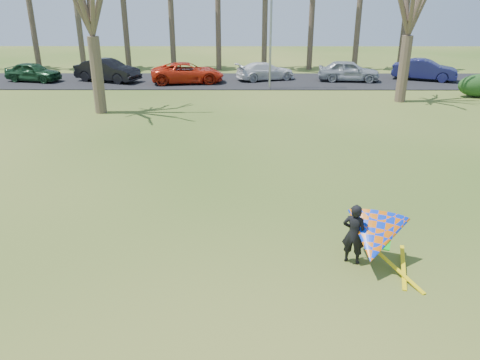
{
  "coord_description": "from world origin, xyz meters",
  "views": [
    {
      "loc": [
        0.06,
        -11.22,
        6.45
      ],
      "look_at": [
        0.0,
        2.0,
        1.1
      ],
      "focal_mm": 35.0,
      "sensor_mm": 36.0,
      "label": 1
    }
  ],
  "objects_px": {
    "car_1": "(107,70)",
    "car_2": "(188,73)",
    "streetlight": "(273,23)",
    "kite_flyer": "(373,237)",
    "car_5": "(425,70)",
    "car_3": "(266,71)",
    "car_4": "(349,71)",
    "car_0": "(33,72)"
  },
  "relations": [
    {
      "from": "car_2",
      "to": "car_5",
      "type": "relative_size",
      "value": 1.13
    },
    {
      "from": "car_4",
      "to": "car_0",
      "type": "bearing_deg",
      "value": 96.97
    },
    {
      "from": "car_1",
      "to": "car_2",
      "type": "distance_m",
      "value": 6.17
    },
    {
      "from": "car_1",
      "to": "car_4",
      "type": "xyz_separation_m",
      "value": [
        18.32,
        0.2,
        -0.04
      ]
    },
    {
      "from": "car_4",
      "to": "car_5",
      "type": "height_order",
      "value": "car_5"
    },
    {
      "from": "car_0",
      "to": "kite_flyer",
      "type": "distance_m",
      "value": 32.07
    },
    {
      "from": "car_0",
      "to": "car_3",
      "type": "relative_size",
      "value": 0.92
    },
    {
      "from": "car_1",
      "to": "car_2",
      "type": "xyz_separation_m",
      "value": [
        6.14,
        -0.61,
        -0.08
      ]
    },
    {
      "from": "car_5",
      "to": "streetlight",
      "type": "bearing_deg",
      "value": 129.41
    },
    {
      "from": "car_2",
      "to": "car_5",
      "type": "distance_m",
      "value": 18.2
    },
    {
      "from": "streetlight",
      "to": "car_4",
      "type": "distance_m",
      "value": 7.59
    },
    {
      "from": "car_5",
      "to": "kite_flyer",
      "type": "xyz_separation_m",
      "value": [
        -10.86,
        -26.48,
        0.0
      ]
    },
    {
      "from": "car_3",
      "to": "car_4",
      "type": "xyz_separation_m",
      "value": [
        6.3,
        -0.53,
        0.12
      ]
    },
    {
      "from": "car_1",
      "to": "car_4",
      "type": "bearing_deg",
      "value": -68.4
    },
    {
      "from": "car_2",
      "to": "kite_flyer",
      "type": "relative_size",
      "value": 2.25
    },
    {
      "from": "car_4",
      "to": "car_5",
      "type": "bearing_deg",
      "value": -78.76
    },
    {
      "from": "car_1",
      "to": "car_4",
      "type": "distance_m",
      "value": 18.32
    },
    {
      "from": "car_0",
      "to": "car_3",
      "type": "bearing_deg",
      "value": -74.37
    },
    {
      "from": "streetlight",
      "to": "kite_flyer",
      "type": "height_order",
      "value": "streetlight"
    },
    {
      "from": "car_1",
      "to": "car_3",
      "type": "bearing_deg",
      "value": -65.55
    },
    {
      "from": "car_3",
      "to": "kite_flyer",
      "type": "distance_m",
      "value": 26.54
    },
    {
      "from": "streetlight",
      "to": "car_0",
      "type": "xyz_separation_m",
      "value": [
        -17.98,
        2.66,
        -3.69
      ]
    },
    {
      "from": "streetlight",
      "to": "car_5",
      "type": "xyz_separation_m",
      "value": [
        11.98,
        3.38,
        -3.62
      ]
    },
    {
      "from": "streetlight",
      "to": "car_2",
      "type": "distance_m",
      "value": 7.47
    },
    {
      "from": "car_2",
      "to": "car_0",
      "type": "bearing_deg",
      "value": 79.49
    },
    {
      "from": "streetlight",
      "to": "car_4",
      "type": "relative_size",
      "value": 1.75
    },
    {
      "from": "car_2",
      "to": "streetlight",
      "type": "bearing_deg",
      "value": -116.15
    },
    {
      "from": "streetlight",
      "to": "car_5",
      "type": "height_order",
      "value": "streetlight"
    },
    {
      "from": "car_3",
      "to": "car_4",
      "type": "bearing_deg",
      "value": -113.65
    },
    {
      "from": "car_0",
      "to": "car_4",
      "type": "height_order",
      "value": "car_4"
    },
    {
      "from": "streetlight",
      "to": "car_3",
      "type": "relative_size",
      "value": 1.76
    },
    {
      "from": "car_1",
      "to": "kite_flyer",
      "type": "relative_size",
      "value": 2.09
    },
    {
      "from": "kite_flyer",
      "to": "car_2",
      "type": "bearing_deg",
      "value": 106.16
    },
    {
      "from": "car_2",
      "to": "car_3",
      "type": "xyz_separation_m",
      "value": [
        5.88,
        1.34,
        -0.09
      ]
    },
    {
      "from": "car_5",
      "to": "kite_flyer",
      "type": "height_order",
      "value": "kite_flyer"
    },
    {
      "from": "streetlight",
      "to": "car_1",
      "type": "bearing_deg",
      "value": 167.75
    },
    {
      "from": "car_3",
      "to": "kite_flyer",
      "type": "height_order",
      "value": "kite_flyer"
    },
    {
      "from": "car_0",
      "to": "car_3",
      "type": "height_order",
      "value": "car_0"
    },
    {
      "from": "streetlight",
      "to": "car_5",
      "type": "distance_m",
      "value": 12.96
    },
    {
      "from": "car_3",
      "to": "kite_flyer",
      "type": "bearing_deg",
      "value": 164.17
    },
    {
      "from": "car_1",
      "to": "kite_flyer",
      "type": "distance_m",
      "value": 29.06
    },
    {
      "from": "car_0",
      "to": "car_1",
      "type": "bearing_deg",
      "value": -76.66
    }
  ]
}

